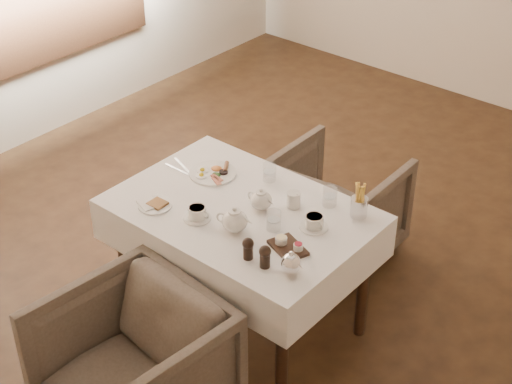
{
  "coord_description": "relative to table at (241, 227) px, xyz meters",
  "views": [
    {
      "loc": [
        2.46,
        -3.27,
        2.96
      ],
      "look_at": [
        0.36,
        -0.76,
        0.82
      ],
      "focal_mm": 55.0,
      "sensor_mm": 36.0,
      "label": 1
    }
  ],
  "objects": [
    {
      "name": "pepper_mill_left",
      "position": [
        0.29,
        -0.28,
        0.17
      ],
      "size": [
        0.06,
        0.06,
        0.11
      ],
      "primitive_type": null,
      "rotation": [
        0.0,
        0.0,
        0.05
      ],
      "color": "black",
      "rests_on": "table"
    },
    {
      "name": "teacup_far",
      "position": [
        0.38,
        0.1,
        0.15
      ],
      "size": [
        0.14,
        0.14,
        0.07
      ],
      "rotation": [
        0.0,
        0.0,
        -0.37
      ],
      "color": "white",
      "rests_on": "table"
    },
    {
      "name": "silver_pot",
      "position": [
        0.5,
        -0.24,
        0.18
      ],
      "size": [
        0.13,
        0.12,
        0.12
      ],
      "primitive_type": null,
      "rotation": [
        0.0,
        0.0,
        0.25
      ],
      "color": "white",
      "rests_on": "table"
    },
    {
      "name": "glass_right",
      "position": [
        0.32,
        0.31,
        0.17
      ],
      "size": [
        0.08,
        0.08,
        0.1
      ],
      "primitive_type": "cylinder",
      "rotation": [
        0.0,
        0.0,
        -0.1
      ],
      "color": "silver",
      "rests_on": "table"
    },
    {
      "name": "table",
      "position": [
        0.0,
        0.0,
        0.0
      ],
      "size": [
        1.28,
        0.88,
        0.75
      ],
      "color": "black",
      "rests_on": "ground"
    },
    {
      "name": "armchair_near",
      "position": [
        0.07,
        -0.84,
        -0.29
      ],
      "size": [
        0.8,
        0.82,
        0.69
      ],
      "primitive_type": "imported",
      "rotation": [
        0.0,
        0.0,
        -0.1
      ],
      "color": "#4C4237",
      "rests_on": "ground"
    },
    {
      "name": "glass_mid",
      "position": [
        0.23,
        -0.03,
        0.17
      ],
      "size": [
        0.09,
        0.09,
        0.1
      ],
      "primitive_type": "cylinder",
      "rotation": [
        0.0,
        0.0,
        0.41
      ],
      "color": "silver",
      "rests_on": "table"
    },
    {
      "name": "side_plate",
      "position": [
        -0.35,
        -0.27,
        0.12
      ],
      "size": [
        0.18,
        0.17,
        0.02
      ],
      "rotation": [
        0.0,
        0.0,
        -0.19
      ],
      "color": "white",
      "rests_on": "table"
    },
    {
      "name": "teapot_front",
      "position": [
        0.1,
        -0.16,
        0.18
      ],
      "size": [
        0.21,
        0.19,
        0.14
      ],
      "primitive_type": null,
      "rotation": [
        0.0,
        0.0,
        0.38
      ],
      "color": "white",
      "rests_on": "table"
    },
    {
      "name": "condiment_board",
      "position": [
        0.38,
        -0.11,
        0.13
      ],
      "size": [
        0.21,
        0.18,
        0.05
      ],
      "rotation": [
        0.0,
        0.0,
        -0.35
      ],
      "color": "black",
      "rests_on": "table"
    },
    {
      "name": "cutlery_fork",
      "position": [
        -0.51,
        0.1,
        0.12
      ],
      "size": [
        0.18,
        0.08,
        0.0
      ],
      "primitive_type": "cube",
      "rotation": [
        0.0,
        0.0,
        1.23
      ],
      "color": "silver",
      "rests_on": "table"
    },
    {
      "name": "armchair_far",
      "position": [
        0.01,
        0.82,
        -0.31
      ],
      "size": [
        0.72,
        0.74,
        0.66
      ],
      "primitive_type": "imported",
      "rotation": [
        0.0,
        0.0,
        3.16
      ],
      "color": "#4C4237",
      "rests_on": "ground"
    },
    {
      "name": "cutlery_knife",
      "position": [
        -0.51,
        0.06,
        0.12
      ],
      "size": [
        0.17,
        0.02,
        0.0
      ],
      "primitive_type": "cube",
      "rotation": [
        0.0,
        0.0,
        1.56
      ],
      "color": "silver",
      "rests_on": "table"
    },
    {
      "name": "fries_cup",
      "position": [
        0.48,
        0.32,
        0.2
      ],
      "size": [
        0.09,
        0.09,
        0.18
      ],
      "rotation": [
        0.0,
        0.0,
        0.38
      ],
      "color": "silver",
      "rests_on": "table"
    },
    {
      "name": "teacup_near",
      "position": [
        -0.11,
        -0.21,
        0.15
      ],
      "size": [
        0.14,
        0.14,
        0.07
      ],
      "rotation": [
        0.0,
        0.0,
        0.15
      ],
      "color": "white",
      "rests_on": "table"
    },
    {
      "name": "creamer",
      "position": [
        0.19,
        0.18,
        0.16
      ],
      "size": [
        0.08,
        0.08,
        0.08
      ],
      "primitive_type": "cylinder",
      "rotation": [
        0.0,
        0.0,
        -0.25
      ],
      "color": "white",
      "rests_on": "table"
    },
    {
      "name": "teapot_centre",
      "position": [
        0.08,
        0.06,
        0.18
      ],
      "size": [
        0.16,
        0.13,
        0.12
      ],
      "primitive_type": null,
      "rotation": [
        0.0,
        0.0,
        0.08
      ],
      "color": "white",
      "rests_on": "table"
    },
    {
      "name": "breakfast_plate",
      "position": [
        -0.33,
        0.15,
        0.13
      ],
      "size": [
        0.25,
        0.25,
        0.03
      ],
      "rotation": [
        0.0,
        0.0,
        0.18
      ],
      "color": "white",
      "rests_on": "table"
    },
    {
      "name": "glass_left",
      "position": [
        -0.06,
        0.3,
        0.17
      ],
      "size": [
        0.07,
        0.07,
        0.1
      ],
      "primitive_type": "cylinder",
      "rotation": [
        0.0,
        0.0,
        0.03
      ],
      "color": "silver",
      "rests_on": "table"
    },
    {
      "name": "pepper_mill_right",
      "position": [
        0.39,
        -0.28,
        0.17
      ],
      "size": [
        0.06,
        0.06,
        0.11
      ],
      "primitive_type": null,
      "rotation": [
        0.0,
        0.0,
        0.12
      ],
      "color": "black",
      "rests_on": "table"
    }
  ]
}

